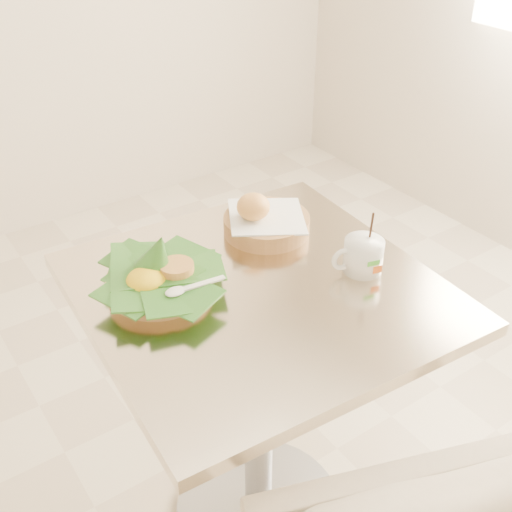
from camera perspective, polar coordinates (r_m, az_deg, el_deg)
cafe_table at (r=1.47m, az=0.25°, el=-9.71°), size 0.74×0.74×0.75m
rice_basket at (r=1.32m, az=-8.67°, el=-1.70°), size 0.27×0.27×0.13m
bread_basket at (r=1.50m, az=0.75°, el=3.14°), size 0.23×0.23×0.10m
coffee_mug at (r=1.38m, az=9.44°, el=0.10°), size 0.12×0.09×0.15m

